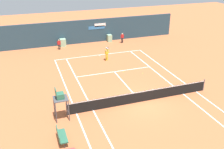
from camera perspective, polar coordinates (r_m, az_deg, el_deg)
ground_plane at (r=21.81m, az=5.68°, el=-5.23°), size 80.00×80.00×0.01m
tennis_net at (r=21.11m, az=6.38°, el=-4.75°), size 12.10×0.10×1.07m
sponsor_back_wall at (r=35.71m, az=-5.31°, el=9.34°), size 25.00×1.02×3.13m
umpire_chair at (r=18.68m, az=-11.27°, el=-5.11°), size 1.00×1.00×2.49m
player_bench at (r=17.10m, az=-11.13°, el=-12.92°), size 0.54×1.49×0.88m
player_on_baseline at (r=29.28m, az=-1.16°, el=4.81°), size 0.49×0.75×1.77m
ball_kid_right_post at (r=35.61m, az=2.26°, el=8.16°), size 0.46×0.19×1.36m
ball_kid_left_post at (r=33.58m, az=-11.52°, el=6.61°), size 0.44×0.19×1.31m
tennis_ball_mid_court at (r=26.56m, az=2.56°, el=0.60°), size 0.07×0.07×0.07m
tennis_ball_near_service_line at (r=26.41m, az=6.79°, el=0.30°), size 0.07×0.07×0.07m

